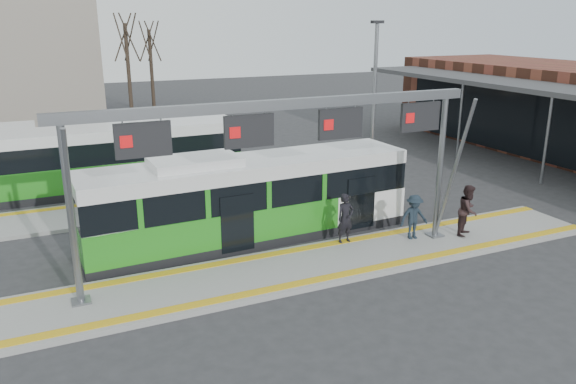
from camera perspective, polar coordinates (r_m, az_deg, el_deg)
name	(u,v)px	position (r m, az deg, el deg)	size (l,w,h in m)	color
ground	(300,270)	(17.88, 1.22, -7.88)	(120.00, 120.00, 0.00)	#2D2D30
platform_main	(300,267)	(17.85, 1.22, -7.67)	(22.00, 3.00, 0.15)	gray
platform_second	(128,210)	(24.00, -15.90, -1.75)	(20.00, 3.00, 0.15)	gray
tactile_main	(300,265)	(17.81, 1.22, -7.42)	(22.00, 2.65, 0.02)	gold
tactile_second	(124,200)	(25.06, -16.34, -0.79)	(20.00, 0.35, 0.02)	gold
gantry	(286,135)	(16.62, -0.16, 5.82)	(13.00, 1.68, 5.20)	slate
hero_bus	(249,200)	(19.87, -3.98, -0.78)	(11.76, 2.92, 3.21)	black
bg_bus_green	(112,158)	(27.10, -17.44, 3.27)	(11.75, 2.60, 2.93)	black
passenger_a	(345,218)	(19.38, 5.85, -2.68)	(0.64, 0.42, 1.75)	black
passenger_b	(468,210)	(20.97, 17.83, -1.76)	(0.89, 0.70, 1.84)	#2E1E1F
passenger_c	(414,217)	(20.13, 12.67, -2.48)	(1.04, 0.60, 1.61)	#1A252F
tree_left	(126,38)	(43.29, -16.15, 14.79)	(1.40, 1.40, 8.34)	#382B21
tree_mid	(150,42)	(47.49, -13.88, 14.58)	(1.40, 1.40, 7.78)	#382B21
lamp_east	(374,108)	(24.18, 8.69, 8.46)	(0.50, 0.25, 7.54)	slate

